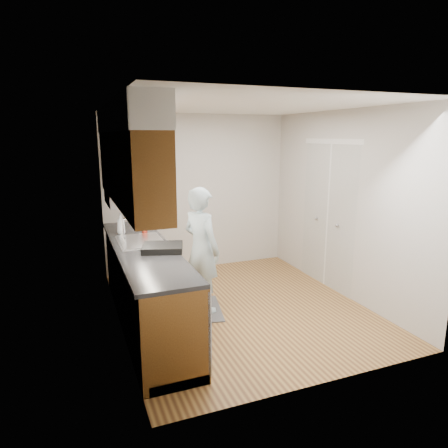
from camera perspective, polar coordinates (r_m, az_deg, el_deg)
name	(u,v)px	position (r m, az deg, el deg)	size (l,w,h in m)	color
floor	(240,307)	(5.25, 2.37, -11.78)	(3.50, 3.50, 0.00)	#A1783D
ceiling	(242,106)	(4.80, 2.64, 16.55)	(3.50, 3.50, 0.00)	white
wall_left	(115,221)	(4.49, -15.28, 0.37)	(0.02, 3.50, 2.50)	beige
wall_right	(343,204)	(5.64, 16.58, 2.70)	(0.02, 3.50, 2.50)	beige
wall_back	(198,193)	(6.49, -3.77, 4.42)	(3.00, 0.02, 2.50)	beige
counter	(146,284)	(4.74, -11.11, -8.37)	(0.64, 2.80, 1.30)	brown
upper_cabinets	(127,156)	(4.47, -13.69, 9.45)	(0.47, 2.80, 1.21)	brown
closet_door	(328,217)	(5.91, 14.59, 1.02)	(0.02, 1.22, 2.05)	silver
floor_mat	(202,309)	(5.18, -3.13, -12.06)	(0.46, 0.78, 0.01)	#58585A
person	(201,242)	(4.88, -3.26, -2.53)	(0.62, 0.41, 1.76)	#A4BEC8
soap_bottle_a	(121,224)	(5.20, -14.52, 0.04)	(0.10, 0.10, 0.27)	white
soap_bottle_b	(142,222)	(5.44, -11.66, 0.25)	(0.08, 0.08, 0.18)	white
soap_bottle_c	(142,223)	(5.42, -11.59, 0.07)	(0.12, 0.12, 0.15)	white
soda_can	(145,229)	(5.18, -11.28, -0.65)	(0.07, 0.07, 0.13)	red
steel_can	(139,228)	(5.26, -12.05, -0.54)	(0.06, 0.06, 0.12)	#A5A5AA
dish_rack	(163,248)	(4.38, -8.77, -3.36)	(0.43, 0.36, 0.07)	black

